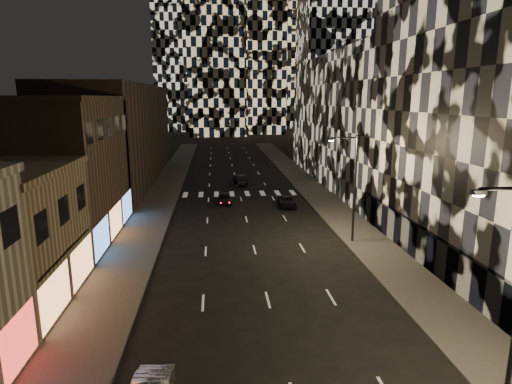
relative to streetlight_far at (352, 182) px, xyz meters
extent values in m
cube|color=#47443F|center=(-18.35, 20.00, -5.28)|extent=(4.00, 120.00, 0.15)
cube|color=#47443F|center=(1.65, 20.00, -5.28)|extent=(4.00, 120.00, 0.15)
cube|color=#4C4C47|center=(-16.25, 20.00, -5.28)|extent=(0.20, 120.00, 0.15)
cube|color=#4C4C47|center=(-0.45, 20.00, -5.28)|extent=(0.20, 120.00, 0.15)
cube|color=#463528|center=(-25.35, 3.50, 0.65)|extent=(10.00, 15.00, 12.00)
cube|color=#463528|center=(-25.35, 30.00, 1.65)|extent=(10.00, 40.00, 14.00)
cube|color=#383838|center=(3.95, -5.50, -3.85)|extent=(0.60, 25.00, 3.00)
cube|color=#232326|center=(11.65, 27.00, 3.65)|extent=(16.00, 40.00, 18.00)
cylinder|color=black|center=(-0.85, -20.00, 3.70)|extent=(2.20, 0.14, 0.14)
cube|color=black|center=(-1.95, -20.00, 3.58)|extent=(0.50, 0.25, 0.18)
cube|color=#FFEAB2|center=(-1.95, -20.00, 3.46)|extent=(0.35, 0.18, 0.06)
cylinder|color=black|center=(0.25, 0.00, -0.70)|extent=(0.20, 0.20, 9.00)
cylinder|color=black|center=(-0.85, 0.00, 3.70)|extent=(2.20, 0.14, 0.14)
cube|color=black|center=(-1.95, 0.00, 3.58)|extent=(0.50, 0.25, 0.18)
cube|color=#FFEAB2|center=(-1.95, 0.00, 3.46)|extent=(0.35, 0.18, 0.06)
imported|color=black|center=(-10.42, 14.85, -4.71)|extent=(1.61, 3.81, 1.29)
imported|color=black|center=(-7.85, 26.50, -4.66)|extent=(2.10, 4.81, 1.38)
imported|color=black|center=(-3.32, 12.76, -4.77)|extent=(2.20, 4.29, 1.16)
camera|label=1|loc=(-11.43, -34.24, 6.94)|focal=30.00mm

